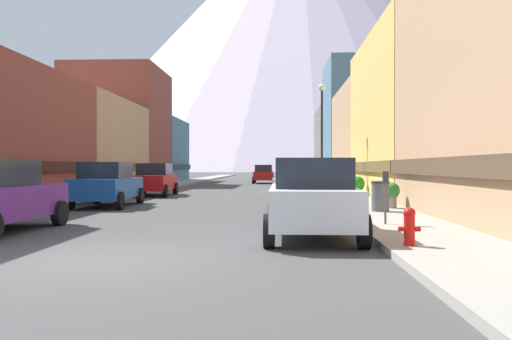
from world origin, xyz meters
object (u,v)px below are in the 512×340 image
car_left_2 (154,179)px  car_driving_0 (264,174)px  pedestrian_0 (334,178)px  car_left_1 (107,184)px  streetlamp_right (322,122)px  car_right_2 (293,180)px  trash_bin_right (380,196)px  parking_meter_near (385,190)px  potted_plant_0 (391,193)px  car_right_0 (312,198)px  car_right_1 (299,185)px  fire_hydrant_near (409,225)px  potted_plant_1 (357,185)px

car_left_2 → car_driving_0: (5.40, 21.19, 0.00)m
car_left_2 → pedestrian_0: 10.25m
car_left_1 → pedestrian_0: 13.93m
car_left_1 → streetlamp_right: 12.07m
car_right_2 → trash_bin_right: size_ratio=4.55×
trash_bin_right → parking_meter_near: bearing=-99.2°
car_left_2 → potted_plant_0: car_left_2 is taller
car_left_1 → potted_plant_0: size_ratio=4.95×
car_right_2 → streetlamp_right: size_ratio=0.76×
car_right_0 → streetlamp_right: 16.16m
car_right_0 → car_right_1: size_ratio=0.99×
parking_meter_near → fire_hydrant_near: bearing=-94.8°
car_left_1 → car_right_0: size_ratio=1.01×
parking_meter_near → potted_plant_0: parking_meter_near is taller
potted_plant_1 → car_right_0: bearing=-102.6°
trash_bin_right → fire_hydrant_near: bearing=-97.1°
car_right_0 → parking_meter_near: size_ratio=3.32×
car_right_2 → pedestrian_0: (2.45, 3.81, 0.03)m
potted_plant_0 → car_right_2: bearing=112.2°
car_right_1 → pedestrian_0: (2.45, 10.64, 0.03)m
car_right_0 → car_right_1: same height
car_right_0 → fire_hydrant_near: 2.70m
parking_meter_near → car_driving_0: bearing=96.6°
car_driving_0 → car_left_2: bearing=-104.3°
car_left_1 → potted_plant_0: car_left_1 is taller
car_left_2 → potted_plant_0: size_ratio=4.95×
car_right_0 → car_right_1: (0.00, 7.54, 0.00)m
car_left_2 → trash_bin_right: car_left_2 is taller
car_left_2 → fire_hydrant_near: bearing=-63.2°
car_left_1 → fire_hydrant_near: 14.10m
car_left_2 → car_left_1: bearing=-90.0°
car_right_2 → potted_plant_0: bearing=-67.8°
car_left_1 → trash_bin_right: (10.15, -3.38, -0.26)m
car_left_1 → pedestrian_0: bearing=43.8°
car_right_1 → parking_meter_near: bearing=-72.2°
car_right_0 → car_driving_0: same height
trash_bin_right → potted_plant_0: trash_bin_right is taller
fire_hydrant_near → pedestrian_0: size_ratio=0.42×
car_right_0 → car_right_2: bearing=90.0°
potted_plant_1 → streetlamp_right: bearing=137.7°
parking_meter_near → trash_bin_right: 3.77m
potted_plant_0 → potted_plant_1: bearing=90.0°
car_right_0 → potted_plant_1: size_ratio=4.54×
car_right_0 → trash_bin_right: size_ratio=4.50×
car_left_2 → car_right_1: 11.52m
fire_hydrant_near → parking_meter_near: (0.30, 3.56, 0.49)m
car_right_0 → parking_meter_near: (1.95, 1.46, 0.11)m
trash_bin_right → potted_plant_0: bearing=64.2°
car_right_2 → car_right_1: bearing=-90.0°
car_right_0 → car_driving_0: size_ratio=1.00×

